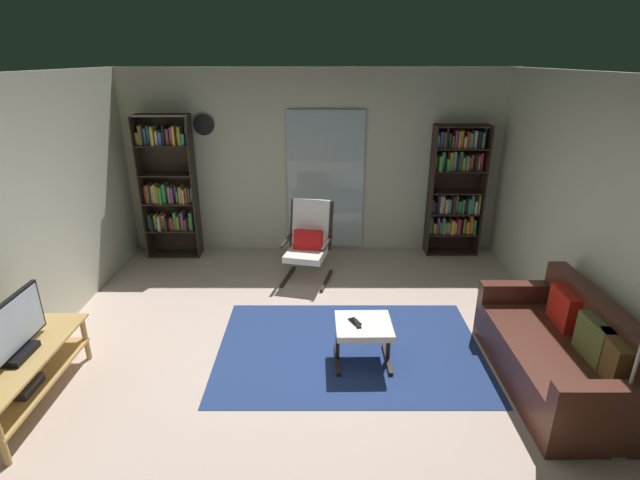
# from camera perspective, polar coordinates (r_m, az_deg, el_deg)

# --- Properties ---
(ground_plane) EXTENTS (7.02, 7.02, 0.00)m
(ground_plane) POSITION_cam_1_polar(r_m,az_deg,el_deg) (4.66, -1.20, -14.45)
(ground_plane) COLOR #C9AEA0
(wall_back) EXTENTS (5.60, 0.06, 2.60)m
(wall_back) POSITION_cam_1_polar(r_m,az_deg,el_deg) (6.83, -0.81, 9.32)
(wall_back) COLOR beige
(wall_back) RESTS_ON ground
(wall_right) EXTENTS (0.06, 6.00, 2.60)m
(wall_right) POSITION_cam_1_polar(r_m,az_deg,el_deg) (4.81, 32.84, 0.59)
(wall_right) COLOR beige
(wall_right) RESTS_ON ground
(glass_door_panel) EXTENTS (1.10, 0.01, 2.00)m
(glass_door_panel) POSITION_cam_1_polar(r_m,az_deg,el_deg) (6.82, 0.63, 7.15)
(glass_door_panel) COLOR silver
(area_rug) EXTENTS (2.61, 1.76, 0.01)m
(area_rug) POSITION_cam_1_polar(r_m,az_deg,el_deg) (4.82, 3.57, -13.03)
(area_rug) COLOR navy
(area_rug) RESTS_ON ground
(tv_stand) EXTENTS (0.51, 1.37, 0.47)m
(tv_stand) POSITION_cam_1_polar(r_m,az_deg,el_deg) (4.67, -32.50, -13.53)
(tv_stand) COLOR tan
(tv_stand) RESTS_ON ground
(television) EXTENTS (0.20, 0.82, 0.49)m
(television) POSITION_cam_1_polar(r_m,az_deg,el_deg) (4.49, -33.35, -9.35)
(television) COLOR black
(television) RESTS_ON tv_stand
(bookshelf_near_tv) EXTENTS (0.74, 0.30, 2.01)m
(bookshelf_near_tv) POSITION_cam_1_polar(r_m,az_deg,el_deg) (6.95, -17.90, 6.26)
(bookshelf_near_tv) COLOR #2D221B
(bookshelf_near_tv) RESTS_ON ground
(bookshelf_near_sofa) EXTENTS (0.75, 0.30, 1.87)m
(bookshelf_near_sofa) POSITION_cam_1_polar(r_m,az_deg,el_deg) (6.98, 16.13, 6.21)
(bookshelf_near_sofa) COLOR #2F1E1A
(bookshelf_near_sofa) RESTS_ON ground
(leather_sofa) EXTENTS (0.84, 1.72, 0.81)m
(leather_sofa) POSITION_cam_1_polar(r_m,az_deg,el_deg) (4.71, 27.34, -12.24)
(leather_sofa) COLOR #4F261C
(leather_sofa) RESTS_ON ground
(lounge_armchair) EXTENTS (0.69, 0.76, 1.02)m
(lounge_armchair) POSITION_cam_1_polar(r_m,az_deg,el_deg) (6.04, -1.42, 0.11)
(lounge_armchair) COLOR #2D221B
(lounge_armchair) RESTS_ON ground
(ottoman) EXTENTS (0.53, 0.49, 0.42)m
(ottoman) POSITION_cam_1_polar(r_m,az_deg,el_deg) (4.48, 5.27, -10.82)
(ottoman) COLOR white
(ottoman) RESTS_ON ground
(tv_remote) EXTENTS (0.07, 0.15, 0.02)m
(tv_remote) POSITION_cam_1_polar(r_m,az_deg,el_deg) (4.41, 4.50, -10.08)
(tv_remote) COLOR black
(tv_remote) RESTS_ON ottoman
(cell_phone) EXTENTS (0.12, 0.16, 0.01)m
(cell_phone) POSITION_cam_1_polar(r_m,az_deg,el_deg) (4.45, 4.21, -9.85)
(cell_phone) COLOR black
(cell_phone) RESTS_ON ottoman
(wall_clock) EXTENTS (0.29, 0.03, 0.29)m
(wall_clock) POSITION_cam_1_polar(r_m,az_deg,el_deg) (6.85, -13.96, 13.42)
(wall_clock) COLOR silver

